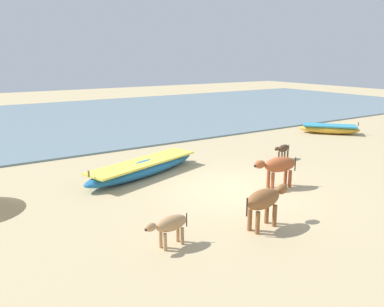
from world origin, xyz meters
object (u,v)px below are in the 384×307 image
object	(u,v)px
fishing_boat_0	(329,129)
fishing_boat_2	(144,168)
cow_adult_rust	(278,166)
calf_near_dark	(283,149)
cow_second_adult_brown	(265,200)
calf_far_tan	(170,225)

from	to	relation	value
fishing_boat_0	fishing_boat_2	size ratio (longest dim) A/B	0.58
cow_adult_rust	fishing_boat_0	bearing A→B (deg)	-140.07
cow_adult_rust	calf_near_dark	bearing A→B (deg)	-127.49
cow_second_adult_brown	fishing_boat_0	bearing A→B (deg)	23.32
fishing_boat_2	cow_second_adult_brown	world-z (taller)	cow_second_adult_brown
fishing_boat_2	cow_adult_rust	bearing A→B (deg)	112.00
fishing_boat_0	cow_adult_rust	xyz separation A→B (m)	(-8.74, -4.80, 0.46)
calf_near_dark	cow_second_adult_brown	size ratio (longest dim) A/B	0.61
cow_adult_rust	fishing_boat_2	bearing A→B (deg)	-38.25
calf_near_dark	cow_second_adult_brown	bearing A→B (deg)	32.26
fishing_boat_2	calf_near_dark	distance (m)	5.77
fishing_boat_2	calf_far_tan	world-z (taller)	same
fishing_boat_0	cow_second_adult_brown	distance (m)	13.03
fishing_boat_0	calf_near_dark	distance (m)	6.56
fishing_boat_0	cow_second_adult_brown	xyz separation A→B (m)	(-11.15, -6.73, 0.45)
fishing_boat_0	calf_near_dark	xyz separation A→B (m)	(-6.08, -2.46, 0.17)
fishing_boat_0	fishing_boat_2	bearing A→B (deg)	-125.96
calf_near_dark	calf_far_tan	world-z (taller)	calf_far_tan
calf_far_tan	cow_second_adult_brown	world-z (taller)	cow_second_adult_brown
calf_far_tan	cow_adult_rust	bearing A→B (deg)	-167.58
fishing_boat_0	cow_adult_rust	distance (m)	9.98
fishing_boat_2	cow_adult_rust	distance (m)	4.62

